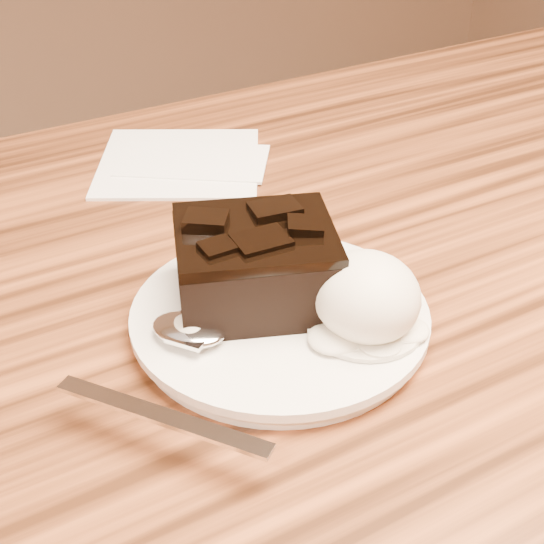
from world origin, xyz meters
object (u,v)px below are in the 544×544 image
brownie (256,269)px  napkin (179,161)px  spoon (189,331)px  plate (280,320)px  ice_cream_scoop (367,297)px

brownie → napkin: bearing=77.5°
spoon → plate: bearing=-38.1°
brownie → ice_cream_scoop: (0.04, -0.06, -0.00)m
ice_cream_scoop → napkin: bearing=88.1°
brownie → napkin: size_ratio=0.69×
plate → spoon: size_ratio=1.03×
plate → brownie: brownie is taller
spoon → ice_cream_scoop: bearing=-59.7°
ice_cream_scoop → plate: bearing=131.5°
spoon → napkin: spoon is taller
ice_cream_scoop → spoon: (-0.10, 0.04, -0.02)m
spoon → brownie: bearing=-19.2°
plate → brownie: 0.04m
plate → napkin: (0.05, 0.26, -0.01)m
plate → napkin: size_ratio=1.34×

